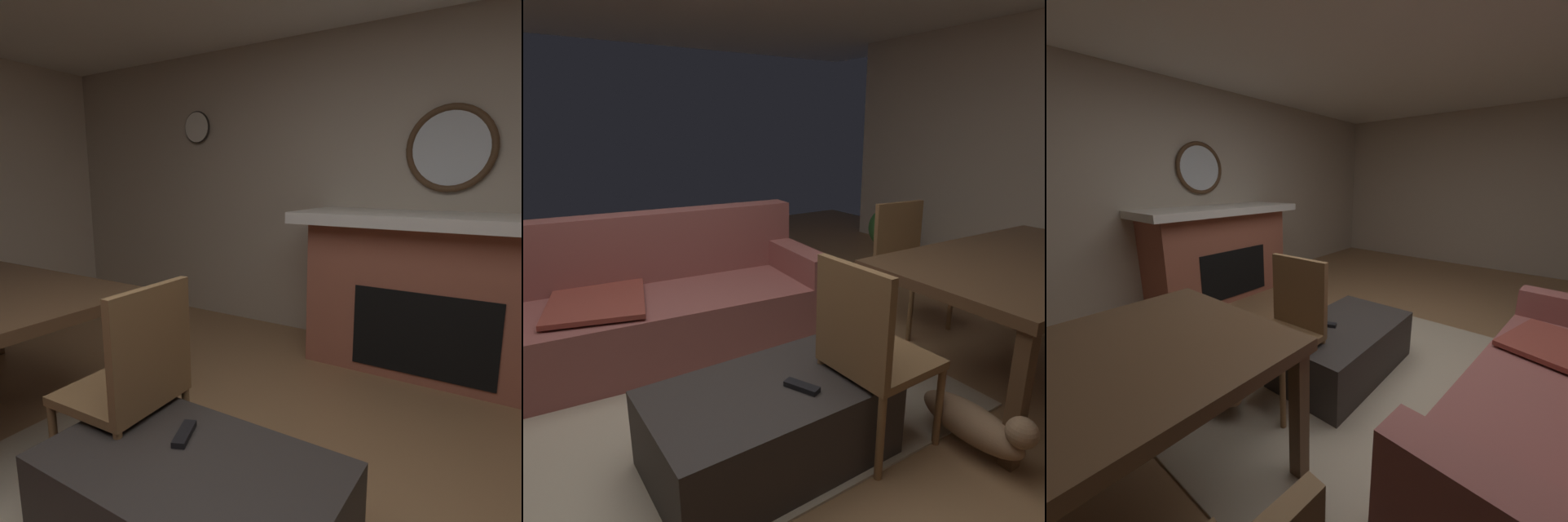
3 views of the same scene
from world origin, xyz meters
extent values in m
plane|color=olive|center=(0.00, 0.00, 0.00)|extent=(9.30, 9.30, 0.00)
cube|color=tan|center=(0.20, 0.32, 0.01)|extent=(2.60, 2.00, 0.01)
cube|color=#8C4C47|center=(0.20, 0.98, 0.21)|extent=(2.21, 1.08, 0.42)
cube|color=#8C4C47|center=(0.24, 1.32, 0.66)|extent=(2.15, 0.40, 0.48)
cube|color=#8C4C47|center=(1.18, 0.89, 0.52)|extent=(0.26, 0.90, 0.20)
cube|color=brown|center=(-0.22, 1.02, 0.45)|extent=(0.74, 0.88, 0.03)
cube|color=#2D2826|center=(0.20, -0.34, 0.19)|extent=(1.08, 0.62, 0.39)
cube|color=black|center=(0.31, -0.43, 0.40)|extent=(0.11, 0.17, 0.02)
cube|color=#513823|center=(1.90, -0.49, 0.71)|extent=(1.75, 1.07, 0.06)
cube|color=#513823|center=(1.09, -0.01, 0.34)|extent=(0.07, 0.07, 0.68)
cube|color=#513823|center=(2.72, -0.01, 0.34)|extent=(0.07, 0.07, 0.68)
cube|color=#513823|center=(1.09, -0.97, 0.34)|extent=(0.07, 0.07, 0.68)
cube|color=brown|center=(1.90, 0.35, 0.43)|extent=(0.48, 0.48, 0.04)
cube|color=brown|center=(1.92, 0.55, 0.69)|extent=(0.44, 0.08, 0.48)
cylinder|color=brown|center=(2.08, 0.13, 0.21)|extent=(0.04, 0.04, 0.41)
cylinder|color=brown|center=(1.69, 0.17, 0.21)|extent=(0.04, 0.04, 0.41)
cylinder|color=brown|center=(2.12, 0.53, 0.21)|extent=(0.04, 0.04, 0.41)
cylinder|color=brown|center=(1.72, 0.57, 0.21)|extent=(0.04, 0.04, 0.41)
cube|color=brown|center=(0.73, -0.49, 0.43)|extent=(0.45, 0.45, 0.04)
cube|color=brown|center=(0.53, -0.50, 0.69)|extent=(0.05, 0.44, 0.48)
cylinder|color=brown|center=(0.92, -0.28, 0.21)|extent=(0.04, 0.04, 0.41)
cylinder|color=brown|center=(0.93, -0.68, 0.21)|extent=(0.04, 0.04, 0.41)
cylinder|color=brown|center=(0.52, -0.30, 0.21)|extent=(0.04, 0.04, 0.41)
cylinder|color=brown|center=(0.53, -0.70, 0.21)|extent=(0.04, 0.04, 0.41)
cylinder|color=brown|center=(3.06, 1.76, 0.10)|extent=(0.22, 0.22, 0.21)
ellipsoid|color=#387233|center=(3.06, 1.76, 0.37)|extent=(0.41, 0.41, 0.45)
ellipsoid|color=#8C6B4C|center=(1.04, -0.79, 0.14)|extent=(0.20, 0.55, 0.18)
sphere|color=#8C6B4C|center=(1.03, -1.03, 0.24)|extent=(0.14, 0.14, 0.14)
camera|label=1|loc=(-0.73, 0.70, 1.35)|focal=30.00mm
camera|label=2|loc=(-0.73, -1.86, 1.49)|focal=31.75mm
camera|label=3|loc=(2.05, 0.83, 1.42)|focal=21.88mm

